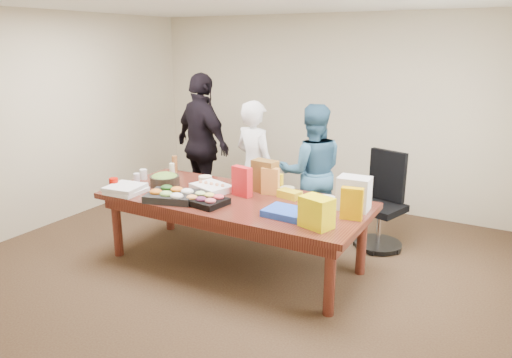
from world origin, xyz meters
The scene contains 34 objects.
floor centered at (0.00, 0.00, -0.01)m, with size 5.50×5.00×0.02m, color #47301E.
wall_back centered at (0.00, 2.50, 1.35)m, with size 5.50×0.04×2.70m, color beige.
wall_left centered at (-2.75, 0.00, 1.35)m, with size 0.04×5.00×2.70m, color beige.
conference_table centered at (0.00, 0.00, 0.38)m, with size 2.80×1.20×0.75m, color #4C1C0F.
office_chair centered at (1.23, 1.18, 0.53)m, with size 0.54×0.54×1.07m, color black.
person_center centered at (-0.29, 0.95, 0.82)m, with size 0.60×0.39×1.65m, color silver.
person_right centered at (0.40, 1.12, 0.81)m, with size 0.79×0.62×1.63m, color #2E5A7A.
person_left centered at (-1.23, 1.18, 0.96)m, with size 1.13×0.47×1.93m, color black.
veggie_tray centered at (-0.52, -0.37, 0.79)m, with size 0.49×0.38×0.07m, color black.
fruit_tray centered at (-0.14, -0.31, 0.78)m, with size 0.41×0.32×0.06m, color black.
sheet_cake centered at (-0.34, 0.08, 0.79)m, with size 0.41×0.31×0.07m, color white.
salad_bowl centered at (-0.92, 0.01, 0.80)m, with size 0.34×0.34×0.11m, color black.
chip_bag_blue centered at (0.72, -0.21, 0.78)m, with size 0.41×0.31×0.06m, color blue.
chip_bag_red centered at (0.04, 0.10, 0.91)m, with size 0.22×0.09×0.32m, color red.
chip_bag_yellow centered at (1.26, 0.00, 0.90)m, with size 0.20×0.08×0.30m, color #DBA000.
chip_bag_orange centered at (0.27, 0.30, 0.89)m, with size 0.19×0.08×0.29m, color #E69540.
mayo_jar centered at (0.06, 0.47, 0.82)m, with size 0.09×0.09×0.13m, color white.
mustard_bottle centered at (0.30, 0.49, 0.84)m, with size 0.06×0.06×0.18m, color yellow.
dressing_bottle centered at (-1.18, 0.51, 0.85)m, with size 0.07×0.07×0.21m, color brown.
ranch_bottle centered at (-1.03, 0.28, 0.84)m, with size 0.06×0.06×0.18m, color #E8E8C8.
banana_bunch centered at (0.51, 0.29, 0.79)m, with size 0.24×0.14×0.08m, color yellow.
bread_loaf centered at (-0.05, 0.52, 0.80)m, with size 0.27×0.12×0.11m, color brown.
kraft_bag centered at (0.18, 0.35, 0.92)m, with size 0.27×0.15×0.35m, color brown.
red_cup centered at (-1.30, -0.40, 0.81)m, with size 0.10×0.10×0.13m, color #B90A00.
clear_cup_a centered at (-1.30, -0.04, 0.80)m, with size 0.07×0.07×0.10m, color silver.
clear_cup_b centered at (-1.30, 0.07, 0.81)m, with size 0.09×0.09×0.12m, color white.
pizza_box_lower centered at (-1.10, -0.42, 0.77)m, with size 0.35×0.35×0.04m, color white.
pizza_box_upper centered at (-1.11, -0.43, 0.81)m, with size 0.35×0.35×0.04m, color silver.
plate_a centered at (0.85, 0.42, 0.76)m, with size 0.26×0.26×0.02m, color silver.
plate_b centered at (0.91, 0.34, 0.76)m, with size 0.24×0.24×0.02m, color white.
dip_bowl_a centered at (0.41, 0.42, 0.78)m, with size 0.16×0.16×0.06m, color beige.
dip_bowl_b centered at (-0.61, 0.36, 0.78)m, with size 0.15×0.15×0.06m, color #F5E1BA.
grocery_bag_white centered at (1.20, 0.27, 0.91)m, with size 0.30×0.22×0.32m, color silver.
grocery_bag_yellow centered at (1.06, -0.34, 0.89)m, with size 0.27×0.19×0.27m, color yellow.
Camera 1 is at (2.53, -4.01, 2.31)m, focal length 33.60 mm.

